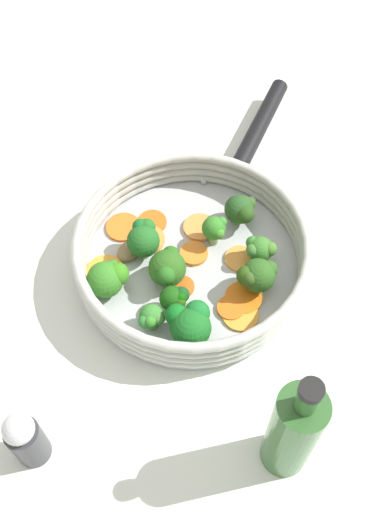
% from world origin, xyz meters
% --- Properties ---
extents(ground_plane, '(4.00, 4.00, 0.00)m').
position_xyz_m(ground_plane, '(0.00, 0.00, 0.00)').
color(ground_plane, white).
extents(skillet, '(0.27, 0.27, 0.02)m').
position_xyz_m(skillet, '(0.00, 0.00, 0.01)').
color(skillet, '#B2B5B7').
rests_on(skillet, ground_plane).
extents(skillet_rim_wall, '(0.28, 0.28, 0.05)m').
position_xyz_m(skillet_rim_wall, '(0.00, 0.00, 0.04)').
color(skillet_rim_wall, '#B8BAB1').
rests_on(skillet_rim_wall, skillet).
extents(skillet_handle, '(0.20, 0.07, 0.02)m').
position_xyz_m(skillet_handle, '(0.23, -0.05, 0.03)').
color(skillet_handle, black).
rests_on(skillet_handle, skillet).
extents(skillet_rivet_left, '(0.01, 0.01, 0.01)m').
position_xyz_m(skillet_rivet_left, '(0.11, -0.06, 0.02)').
color(skillet_rivet_left, '#ADB3B5').
rests_on(skillet_rivet_left, skillet).
extents(skillet_rivet_right, '(0.01, 0.01, 0.01)m').
position_xyz_m(skillet_rivet_right, '(0.13, 0.01, 0.02)').
color(skillet_rivet_right, '#B4B7BB').
rests_on(skillet_rivet_right, skillet).
extents(carrot_slice_0, '(0.06, 0.06, 0.00)m').
position_xyz_m(carrot_slice_0, '(-0.06, -0.07, 0.02)').
color(carrot_slice_0, orange).
rests_on(carrot_slice_0, skillet).
extents(carrot_slice_1, '(0.04, 0.04, 0.00)m').
position_xyz_m(carrot_slice_1, '(-0.04, 0.01, 0.02)').
color(carrot_slice_1, '#D75F1C').
rests_on(carrot_slice_1, skillet).
extents(carrot_slice_2, '(0.06, 0.06, 0.01)m').
position_xyz_m(carrot_slice_2, '(0.05, 0.00, 0.02)').
color(carrot_slice_2, '#F98D41').
rests_on(carrot_slice_2, skillet).
extents(carrot_slice_3, '(0.04, 0.04, 0.00)m').
position_xyz_m(carrot_slice_3, '(0.02, -0.06, 0.02)').
color(carrot_slice_3, orange).
rests_on(carrot_slice_3, skillet).
extents(carrot_slice_4, '(0.06, 0.06, 0.00)m').
position_xyz_m(carrot_slice_4, '(-0.04, -0.07, 0.02)').
color(carrot_slice_4, orange).
rests_on(carrot_slice_4, skillet).
extents(carrot_slice_5, '(0.06, 0.06, 0.00)m').
position_xyz_m(carrot_slice_5, '(-0.03, 0.10, 0.02)').
color(carrot_slice_5, orange).
rests_on(carrot_slice_5, skillet).
extents(carrot_slice_6, '(0.06, 0.06, 0.00)m').
position_xyz_m(carrot_slice_6, '(0.04, 0.10, 0.02)').
color(carrot_slice_6, orange).
rests_on(carrot_slice_6, skillet).
extents(carrot_slice_7, '(0.04, 0.04, 0.01)m').
position_xyz_m(carrot_slice_7, '(-0.06, -0.06, 0.02)').
color(carrot_slice_7, orange).
rests_on(carrot_slice_7, skillet).
extents(carrot_slice_8, '(0.05, 0.05, 0.01)m').
position_xyz_m(carrot_slice_8, '(0.01, -0.00, 0.02)').
color(carrot_slice_8, orange).
rests_on(carrot_slice_8, skillet).
extents(carrot_slice_9, '(0.04, 0.04, 0.00)m').
position_xyz_m(carrot_slice_9, '(0.05, 0.06, 0.02)').
color(carrot_slice_9, orange).
rests_on(carrot_slice_9, skillet).
extents(carrot_slice_10, '(0.05, 0.05, 0.01)m').
position_xyz_m(carrot_slice_10, '(0.02, 0.06, 0.02)').
color(carrot_slice_10, orange).
rests_on(carrot_slice_10, skillet).
extents(broccoli_floret_0, '(0.03, 0.03, 0.04)m').
position_xyz_m(broccoli_floret_0, '(-0.07, 0.01, 0.04)').
color(broccoli_floret_0, '#8AA75D').
rests_on(broccoli_floret_0, skillet).
extents(broccoli_floret_1, '(0.03, 0.04, 0.04)m').
position_xyz_m(broccoli_floret_1, '(0.02, -0.08, 0.04)').
color(broccoli_floret_1, '#668651').
rests_on(broccoli_floret_1, skillet).
extents(broccoli_floret_2, '(0.03, 0.03, 0.04)m').
position_xyz_m(broccoli_floret_2, '(0.04, -0.02, 0.04)').
color(broccoli_floret_2, '#7D975B').
rests_on(broccoli_floret_2, skillet).
extents(broccoli_floret_3, '(0.05, 0.05, 0.05)m').
position_xyz_m(broccoli_floret_3, '(-0.10, -0.02, 0.05)').
color(broccoli_floret_3, '#67884C').
rests_on(broccoli_floret_3, skillet).
extents(broccoli_floret_4, '(0.05, 0.04, 0.05)m').
position_xyz_m(broccoli_floret_4, '(-0.03, 0.02, 0.04)').
color(broccoli_floret_4, '#5F9649').
rests_on(broccoli_floret_4, skillet).
extents(broccoli_floret_5, '(0.03, 0.03, 0.04)m').
position_xyz_m(broccoli_floret_5, '(-0.10, 0.03, 0.04)').
color(broccoli_floret_5, '#5C8B4B').
rests_on(broccoli_floret_5, skillet).
extents(broccoli_floret_6, '(0.04, 0.04, 0.05)m').
position_xyz_m(broccoli_floret_6, '(0.00, 0.06, 0.05)').
color(broccoli_floret_6, '#689643').
rests_on(broccoli_floret_6, skillet).
extents(broccoli_floret_7, '(0.04, 0.04, 0.04)m').
position_xyz_m(broccoli_floret_7, '(0.07, -0.05, 0.04)').
color(broccoli_floret_7, '#88A65D').
rests_on(broccoli_floret_7, skillet).
extents(broccoli_floret_8, '(0.04, 0.05, 0.05)m').
position_xyz_m(broccoli_floret_8, '(-0.02, -0.08, 0.04)').
color(broccoli_floret_8, '#688D4C').
rests_on(broccoli_floret_8, skillet).
extents(broccoli_floret_9, '(0.05, 0.05, 0.05)m').
position_xyz_m(broccoli_floret_9, '(-0.05, 0.09, 0.04)').
color(broccoli_floret_9, '#7A964F').
rests_on(broccoli_floret_9, skillet).
extents(mushroom_piece_0, '(0.04, 0.04, 0.01)m').
position_xyz_m(mushroom_piece_0, '(0.00, 0.08, 0.02)').
color(mushroom_piece_0, olive).
rests_on(mushroom_piece_0, skillet).
extents(salt_shaker, '(0.03, 0.03, 0.09)m').
position_xyz_m(salt_shaker, '(-0.25, 0.12, 0.04)').
color(salt_shaker, '#333338').
rests_on(salt_shaker, ground_plane).
extents(oil_bottle, '(0.05, 0.05, 0.18)m').
position_xyz_m(oil_bottle, '(-0.21, -0.13, 0.08)').
color(oil_bottle, '#2D5B28').
rests_on(oil_bottle, ground_plane).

